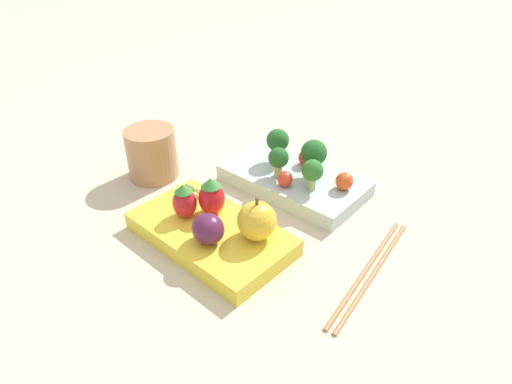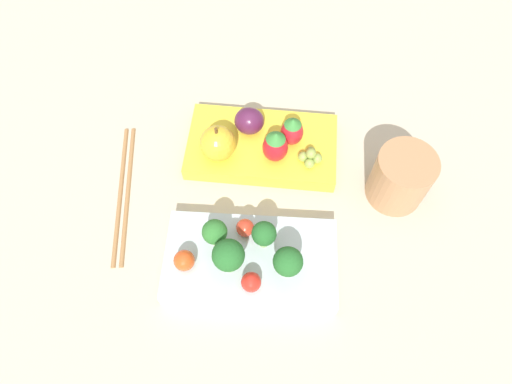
% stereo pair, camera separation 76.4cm
% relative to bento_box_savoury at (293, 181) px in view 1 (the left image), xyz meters
% --- Properties ---
extents(ground_plane, '(4.00, 4.00, 0.00)m').
position_rel_bento_box_savoury_xyz_m(ground_plane, '(0.01, -0.08, -0.01)').
color(ground_plane, '#BCB29E').
extents(bento_box_savoury, '(0.22, 0.13, 0.02)m').
position_rel_bento_box_savoury_xyz_m(bento_box_savoury, '(0.00, 0.00, 0.00)').
color(bento_box_savoury, silver).
rests_on(bento_box_savoury, ground_plane).
extents(bento_box_fruit, '(0.21, 0.13, 0.02)m').
position_rel_bento_box_savoury_xyz_m(bento_box_fruit, '(0.01, -0.17, 0.00)').
color(bento_box_fruit, yellow).
rests_on(bento_box_fruit, ground_plane).
extents(broccoli_floret_0, '(0.03, 0.03, 0.05)m').
position_rel_bento_box_savoury_xyz_m(broccoli_floret_0, '(0.04, -0.01, 0.04)').
color(broccoli_floret_0, '#93B770').
rests_on(broccoli_floret_0, bento_box_savoury).
extents(broccoli_floret_1, '(0.03, 0.03, 0.04)m').
position_rel_bento_box_savoury_xyz_m(broccoli_floret_1, '(-0.01, -0.02, 0.04)').
color(broccoli_floret_1, '#93B770').
rests_on(broccoli_floret_1, bento_box_savoury).
extents(broccoli_floret_2, '(0.04, 0.04, 0.06)m').
position_rel_bento_box_savoury_xyz_m(broccoli_floret_2, '(0.02, 0.02, 0.05)').
color(broccoli_floret_2, '#93B770').
rests_on(broccoli_floret_2, bento_box_savoury).
extents(broccoli_floret_3, '(0.03, 0.03, 0.05)m').
position_rel_bento_box_savoury_xyz_m(broccoli_floret_3, '(-0.04, 0.01, 0.04)').
color(broccoli_floret_3, '#93B770').
rests_on(broccoli_floret_3, bento_box_savoury).
extents(cherry_tomato_0, '(0.02, 0.02, 0.02)m').
position_rel_bento_box_savoury_xyz_m(cherry_tomato_0, '(0.02, -0.03, 0.02)').
color(cherry_tomato_0, red).
rests_on(cherry_tomato_0, bento_box_savoury).
extents(cherry_tomato_1, '(0.02, 0.02, 0.02)m').
position_rel_bento_box_savoury_xyz_m(cherry_tomato_1, '(-0.01, 0.03, 0.02)').
color(cherry_tomato_1, red).
rests_on(cherry_tomato_1, bento_box_savoury).
extents(cherry_tomato_2, '(0.02, 0.02, 0.02)m').
position_rel_bento_box_savoury_xyz_m(cherry_tomato_2, '(0.07, 0.02, 0.02)').
color(cherry_tomato_2, '#DB4C1E').
rests_on(cherry_tomato_2, bento_box_savoury).
extents(apple, '(0.05, 0.05, 0.06)m').
position_rel_bento_box_savoury_xyz_m(apple, '(0.07, -0.14, 0.04)').
color(apple, gold).
rests_on(apple, bento_box_fruit).
extents(strawberry_0, '(0.03, 0.03, 0.05)m').
position_rel_bento_box_savoury_xyz_m(strawberry_0, '(-0.01, -0.15, 0.04)').
color(strawberry_0, red).
rests_on(strawberry_0, bento_box_fruit).
extents(strawberry_1, '(0.03, 0.03, 0.05)m').
position_rel_bento_box_savoury_xyz_m(strawberry_1, '(-0.03, -0.18, 0.03)').
color(strawberry_1, red).
rests_on(strawberry_1, bento_box_fruit).
extents(plum, '(0.04, 0.04, 0.04)m').
position_rel_bento_box_savoury_xyz_m(plum, '(0.03, -0.19, 0.03)').
color(plum, '#511E42').
rests_on(plum, bento_box_fruit).
extents(grape_cluster, '(0.03, 0.03, 0.02)m').
position_rel_bento_box_savoury_xyz_m(grape_cluster, '(-0.06, -0.15, 0.02)').
color(grape_cluster, '#8EA84C').
rests_on(grape_cluster, bento_box_fruit).
extents(drinking_cup, '(0.07, 0.07, 0.08)m').
position_rel_bento_box_savoury_xyz_m(drinking_cup, '(-0.17, -0.13, 0.03)').
color(drinking_cup, tan).
rests_on(drinking_cup, ground_plane).
extents(chopsticks_pair, '(0.06, 0.21, 0.01)m').
position_rel_bento_box_savoury_xyz_m(chopsticks_pair, '(0.18, -0.07, -0.01)').
color(chopsticks_pair, '#A37547').
rests_on(chopsticks_pair, ground_plane).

